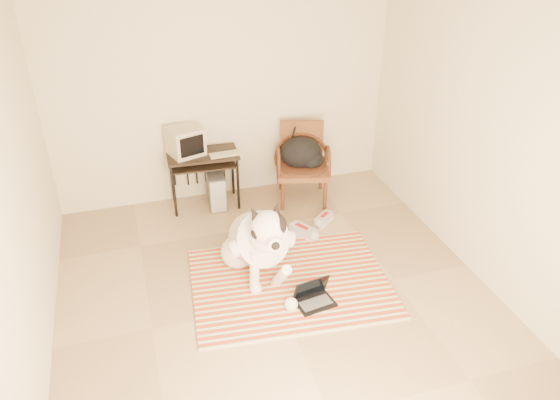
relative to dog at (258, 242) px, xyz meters
name	(u,v)px	position (x,y,z in m)	size (l,w,h in m)	color
floor	(280,303)	(0.07, -0.47, -0.40)	(4.50, 4.50, 0.00)	tan
wall_back	(223,88)	(0.07, 1.78, 0.95)	(4.50, 4.50, 0.00)	beige
wall_front	(419,387)	(0.07, -2.72, 0.95)	(4.50, 4.50, 0.00)	beige
wall_left	(13,212)	(-1.93, -0.47, 0.95)	(4.50, 4.50, 0.00)	beige
wall_right	(491,145)	(2.07, -0.47, 0.95)	(4.50, 4.50, 0.00)	beige
rug	(290,283)	(0.25, -0.23, -0.38)	(2.02, 1.61, 0.02)	red
dog	(258,242)	(0.00, 0.00, 0.00)	(0.66, 1.37, 1.00)	white
laptop	(314,297)	(0.37, -0.57, -0.31)	(0.38, 0.30, 0.24)	black
computer_desk	(203,161)	(-0.26, 1.51, 0.19)	(0.84, 0.50, 0.68)	black
crt_monitor	(185,141)	(-0.43, 1.57, 0.45)	(0.45, 0.44, 0.32)	#AEA588
desk_keyboard	(224,154)	(-0.02, 1.41, 0.30)	(0.34, 0.13, 0.02)	#AEA588
pc_tower	(216,189)	(-0.13, 1.50, -0.18)	(0.22, 0.47, 0.43)	#4C4C4F
rattan_chair	(303,163)	(0.92, 1.36, 0.07)	(0.74, 0.73, 0.92)	brown
backpack	(302,154)	(0.91, 1.35, 0.20)	(0.51, 0.42, 0.37)	black
sneaker_left	(303,232)	(0.65, 0.53, -0.34)	(0.29, 0.35, 0.12)	silver
sneaker_right	(324,219)	(0.97, 0.72, -0.35)	(0.28, 0.26, 0.10)	silver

